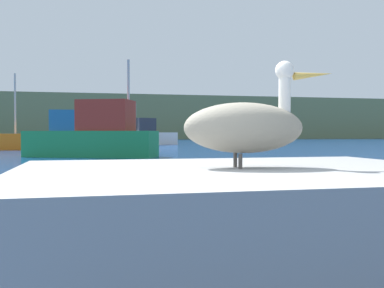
# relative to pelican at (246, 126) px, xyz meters

# --- Properties ---
(hillside_backdrop) EXTENTS (140.00, 17.41, 7.89)m
(hillside_backdrop) POSITION_rel_pelican_xyz_m (-1.18, 82.96, 2.79)
(hillside_backdrop) COLOR #6B7A51
(hillside_backdrop) RESTS_ON ground
(pier_dock) EXTENTS (3.35, 2.57, 0.84)m
(pier_dock) POSITION_rel_pelican_xyz_m (-0.01, 0.00, -0.74)
(pier_dock) COLOR #989898
(pier_dock) RESTS_ON ground
(pelican) EXTENTS (1.17, 0.53, 0.81)m
(pelican) POSITION_rel_pelican_xyz_m (0.00, 0.00, 0.00)
(pelican) COLOR gray
(pelican) RESTS_ON pier_dock
(fishing_boat_orange) EXTENTS (7.47, 2.69, 5.08)m
(fishing_boat_orange) POSITION_rel_pelican_xyz_m (-3.43, 28.43, -0.31)
(fishing_boat_orange) COLOR orange
(fishing_boat_orange) RESTS_ON ground
(fishing_boat_green) EXTENTS (6.27, 4.03, 4.47)m
(fishing_boat_green) POSITION_rel_pelican_xyz_m (-0.79, 18.09, -0.17)
(fishing_boat_green) COLOR #1E8C4C
(fishing_boat_green) RESTS_ON ground
(fishing_boat_white) EXTENTS (5.34, 3.14, 3.89)m
(fishing_boat_white) POSITION_rel_pelican_xyz_m (4.48, 38.86, -0.25)
(fishing_boat_white) COLOR white
(fishing_boat_white) RESTS_ON ground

